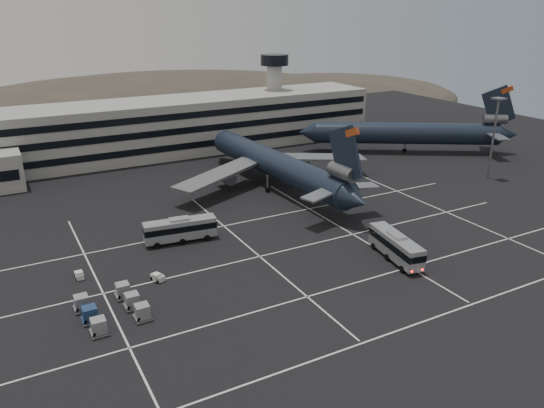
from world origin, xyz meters
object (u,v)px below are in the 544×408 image
at_px(bus_near, 396,245).
at_px(uld_cluster, 112,308).
at_px(trijet_main, 277,164).
at_px(tug_a, 79,275).
at_px(bus_far, 180,229).

xyz_separation_m(bus_near, uld_cluster, (-42.08, 4.92, -1.34)).
distance_m(trijet_main, tug_a, 50.03).
bearing_deg(bus_far, trijet_main, -51.70).
height_order(trijet_main, uld_cluster, trijet_main).
relative_size(trijet_main, uld_cluster, 5.85).
bearing_deg(uld_cluster, bus_near, -6.67).
distance_m(bus_near, uld_cluster, 42.39).
bearing_deg(uld_cluster, bus_far, 48.61).
height_order(trijet_main, bus_near, trijet_main).
bearing_deg(trijet_main, uld_cluster, -144.57).
bearing_deg(trijet_main, bus_near, -93.96).
height_order(tug_a, uld_cluster, uld_cluster).
xyz_separation_m(tug_a, uld_cluster, (1.96, -11.87, 0.44)).
xyz_separation_m(trijet_main, uld_cluster, (-42.69, -33.95, -4.26)).
height_order(bus_near, uld_cluster, bus_near).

